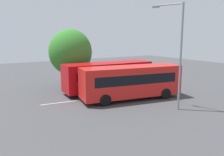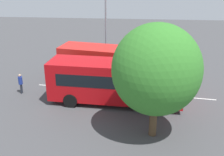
% 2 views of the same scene
% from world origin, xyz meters
% --- Properties ---
extents(ground_plane, '(69.71, 69.71, 0.00)m').
position_xyz_m(ground_plane, '(0.00, 0.00, 0.00)').
color(ground_plane, '#424244').
extents(bus_far_left, '(9.73, 4.12, 3.08)m').
position_xyz_m(bus_far_left, '(0.72, -1.75, 1.70)').
color(bus_far_left, red).
rests_on(bus_far_left, ground).
extents(bus_center_left, '(9.58, 3.12, 3.08)m').
position_xyz_m(bus_center_left, '(0.42, 1.88, 1.70)').
color(bus_center_left, '#B70C11').
rests_on(bus_center_left, ground).
extents(pedestrian, '(0.36, 0.36, 1.59)m').
position_xyz_m(pedestrian, '(7.87, 0.96, 0.93)').
color(pedestrian, '#232833').
rests_on(pedestrian, ground).
extents(street_lamp, '(0.97, 2.60, 8.32)m').
position_xyz_m(street_lamp, '(1.94, -6.06, 4.78)').
color(street_lamp, gray).
rests_on(street_lamp, ground).
extents(depot_tree, '(4.84, 4.36, 6.60)m').
position_xyz_m(depot_tree, '(-2.13, 5.84, 4.04)').
color(depot_tree, '#4C3823').
rests_on(depot_tree, ground).
extents(lane_stripe_outer_left, '(14.21, 1.66, 0.01)m').
position_xyz_m(lane_stripe_outer_left, '(0.00, 0.00, 0.00)').
color(lane_stripe_outer_left, silver).
rests_on(lane_stripe_outer_left, ground).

